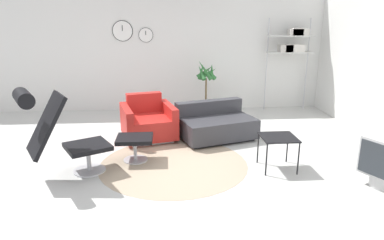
# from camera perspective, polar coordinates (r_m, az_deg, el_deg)

# --- Properties ---
(ground_plane) EXTENTS (12.00, 12.00, 0.00)m
(ground_plane) POSITION_cam_1_polar(r_m,az_deg,el_deg) (5.33, -3.48, -6.05)
(ground_plane) COLOR silver
(wall_back) EXTENTS (12.00, 0.09, 2.80)m
(wall_back) POSITION_cam_1_polar(r_m,az_deg,el_deg) (7.96, -4.01, 11.72)
(wall_back) COLOR silver
(wall_back) RESTS_ON ground_plane
(round_rug) EXTENTS (2.16, 2.16, 0.01)m
(round_rug) POSITION_cam_1_polar(r_m,az_deg,el_deg) (5.06, -3.08, -7.30)
(round_rug) COLOR tan
(round_rug) RESTS_ON ground_plane
(lounge_chair) EXTENTS (1.19, 0.97, 1.23)m
(lounge_chair) POSITION_cam_1_polar(r_m,az_deg,el_deg) (4.72, -21.67, -1.24)
(lounge_chair) COLOR #BCBCC1
(lounge_chair) RESTS_ON ground_plane
(ottoman) EXTENTS (0.53, 0.45, 0.37)m
(ottoman) POSITION_cam_1_polar(r_m,az_deg,el_deg) (5.14, -9.51, -3.70)
(ottoman) COLOR #BCBCC1
(ottoman) RESTS_ON ground_plane
(armchair_red) EXTENTS (1.07, 1.09, 0.76)m
(armchair_red) POSITION_cam_1_polar(r_m,az_deg,el_deg) (6.11, -7.34, -0.46)
(armchair_red) COLOR silver
(armchair_red) RESTS_ON ground_plane
(couch_low) EXTENTS (1.46, 1.20, 0.63)m
(couch_low) POSITION_cam_1_polar(r_m,az_deg,el_deg) (6.08, 3.93, -0.85)
(couch_low) COLOR black
(couch_low) RESTS_ON ground_plane
(side_table) EXTENTS (0.48, 0.48, 0.48)m
(side_table) POSITION_cam_1_polar(r_m,az_deg,el_deg) (4.90, 14.20, -3.20)
(side_table) COLOR black
(side_table) RESTS_ON ground_plane
(potted_plant) EXTENTS (0.49, 0.51, 1.23)m
(potted_plant) POSITION_cam_1_polar(r_m,az_deg,el_deg) (7.53, 2.35, 4.77)
(potted_plant) COLOR silver
(potted_plant) RESTS_ON ground_plane
(shelf_unit) EXTENTS (1.01, 0.28, 2.08)m
(shelf_unit) POSITION_cam_1_polar(r_m,az_deg,el_deg) (8.12, 16.43, 12.25)
(shelf_unit) COLOR #BCBCC1
(shelf_unit) RESTS_ON ground_plane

